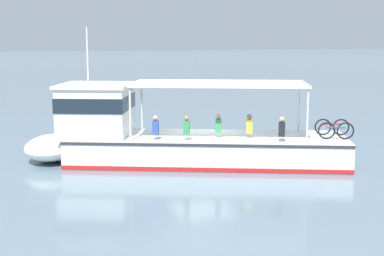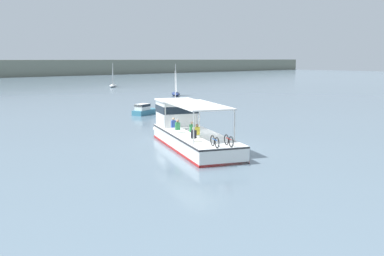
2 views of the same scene
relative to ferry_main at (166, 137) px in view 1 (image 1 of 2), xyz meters
The scene contains 2 objects.
ground_plane 2.44m from the ferry_main, 61.01° to the right, with size 400.00×400.00×0.00m, color slate.
ferry_main is the anchor object (origin of this frame).
Camera 1 is at (-22.28, 8.31, 4.90)m, focal length 53.20 mm.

